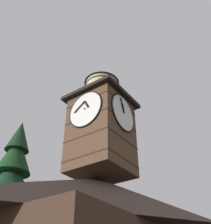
% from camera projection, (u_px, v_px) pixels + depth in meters
% --- Properties ---
extents(clock_tower, '(4.19, 4.19, 8.68)m').
position_uv_depth(clock_tower, '(101.00, 123.00, 18.57)').
color(clock_tower, brown).
rests_on(clock_tower, building_main).
extents(pine_tree_behind, '(5.89, 5.89, 14.02)m').
position_uv_depth(pine_tree_behind, '(2.00, 223.00, 17.73)').
color(pine_tree_behind, '#473323').
rests_on(pine_tree_behind, ground_plane).
extents(flying_bird_high, '(0.60, 0.33, 0.17)m').
position_uv_depth(flying_bird_high, '(104.00, 74.00, 28.69)').
color(flying_bird_high, black).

